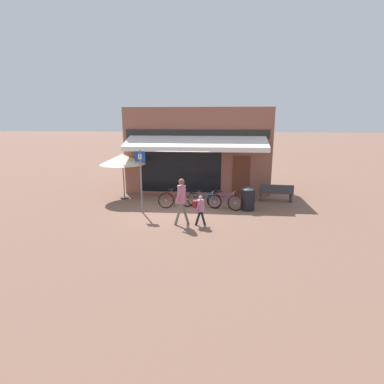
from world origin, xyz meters
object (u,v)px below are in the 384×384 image
Objects in this scene: pedestrian_child at (200,207)px; bicycle_blue at (204,200)px; pedestrian_adult at (182,196)px; bicycle_red at (177,199)px; parking_sign at (141,175)px; park_bench at (276,192)px; cafe_parasol at (123,159)px; bicycle_purple at (225,201)px; litter_bin at (248,198)px.

bicycle_blue is at bearing 97.37° from pedestrian_child.
pedestrian_adult is 0.80m from pedestrian_child.
pedestrian_adult is (0.50, -2.22, 0.73)m from bicycle_red.
bicycle_red is 2.07m from parking_sign.
pedestrian_child reaches higher than park_bench.
pedestrian_adult is at bearing -46.30° from cafe_parasol.
bicycle_purple is 5.51m from cafe_parasol.
bicycle_red is 3.20m from litter_bin.
parking_sign reaches higher than bicycle_purple.
pedestrian_adult reaches higher than bicycle_blue.
bicycle_red is 0.61× the size of parking_sign.
bicycle_purple is at bearing 45.00° from pedestrian_adult.
parking_sign is 6.63m from park_bench.
bicycle_purple is at bearing 11.81° from parking_sign.
parking_sign is (-3.57, -0.75, 1.27)m from bicycle_purple.
pedestrian_child reaches higher than bicycle_purple.
parking_sign reaches higher than bicycle_red.
pedestrian_adult reaches higher than park_bench.
bicycle_red is 1.24m from bicycle_blue.
pedestrian_child is 0.72× the size of park_bench.
bicycle_blue is 3.71m from park_bench.
bicycle_blue is at bearing -175.40° from bicycle_purple.
pedestrian_adult is 1.67× the size of litter_bin.
bicycle_blue is 2.55m from pedestrian_adult.
cafe_parasol is at bearing -174.89° from park_bench.
bicycle_purple is 1.00× the size of park_bench.
cafe_parasol reaches higher than pedestrian_adult.
bicycle_red is at bearing -24.65° from cafe_parasol.
pedestrian_child reaches higher than bicycle_red.
bicycle_blue is 1.39× the size of pedestrian_child.
parking_sign reaches higher than bicycle_blue.
bicycle_red is at bearing 96.27° from pedestrian_adult.
parking_sign reaches higher than litter_bin.
pedestrian_adult is at bearing -134.66° from park_bench.
pedestrian_child reaches higher than litter_bin.
parking_sign reaches higher than cafe_parasol.
parking_sign is at bearing -170.28° from litter_bin.
pedestrian_adult reaches higher than pedestrian_child.
parking_sign is 1.19× the size of cafe_parasol.
pedestrian_adult reaches higher than bicycle_red.
pedestrian_child is at bearing -97.11° from bicycle_purple.
bicycle_red is 4.91m from park_bench.
park_bench is (3.47, 1.32, 0.11)m from bicycle_blue.
litter_bin is at bearing 9.72° from parking_sign.
pedestrian_adult is at bearing -141.55° from litter_bin.
pedestrian_adult is at bearing -95.84° from bicycle_red.
litter_bin is (3.20, -0.08, 0.15)m from bicycle_red.
pedestrian_adult is (-0.73, -2.32, 0.77)m from bicycle_blue.
pedestrian_child is (-0.98, -2.11, 0.34)m from bicycle_purple.
bicycle_purple is at bearing 3.57° from bicycle_blue.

